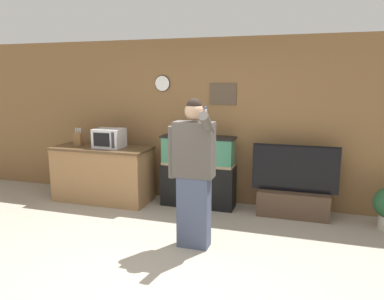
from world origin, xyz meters
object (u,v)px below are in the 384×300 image
at_px(counter_island, 103,174).
at_px(tv_on_stand, 293,195).
at_px(microwave, 109,138).
at_px(aquarium_on_stand, 198,171).
at_px(knife_block, 78,139).
at_px(person_standing, 193,172).

relative_size(counter_island, tv_on_stand, 1.31).
relative_size(microwave, tv_on_stand, 0.37).
distance_m(aquarium_on_stand, tv_on_stand, 1.47).
distance_m(counter_island, knife_block, 0.72).
height_order(knife_block, person_standing, person_standing).
distance_m(counter_island, person_standing, 2.32).
xyz_separation_m(counter_island, person_standing, (1.93, -1.20, 0.47)).
xyz_separation_m(microwave, aquarium_on_stand, (1.43, 0.19, -0.48)).
height_order(aquarium_on_stand, person_standing, person_standing).
bearing_deg(person_standing, counter_island, 148.09).
height_order(knife_block, aquarium_on_stand, knife_block).
distance_m(microwave, aquarium_on_stand, 1.52).
bearing_deg(microwave, person_standing, -34.23).
height_order(counter_island, person_standing, person_standing).
relative_size(tv_on_stand, person_standing, 0.70).
xyz_separation_m(counter_island, aquarium_on_stand, (1.57, 0.21, 0.11)).
relative_size(counter_island, person_standing, 0.91).
bearing_deg(knife_block, tv_on_stand, 2.87).
relative_size(aquarium_on_stand, person_standing, 0.65).
xyz_separation_m(counter_island, knife_block, (-0.45, 0.04, 0.55)).
relative_size(microwave, person_standing, 0.26).
xyz_separation_m(microwave, person_standing, (1.79, -1.22, -0.13)).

